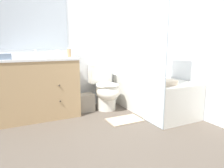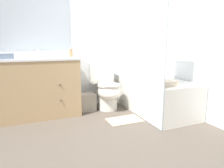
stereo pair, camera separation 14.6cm
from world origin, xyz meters
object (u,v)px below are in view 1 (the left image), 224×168
object	(u,v)px
wastebasket	(86,102)
toilet	(106,90)
vanity_cabinet	(39,88)
bath_towel_folded	(165,83)
bath_mat	(125,120)
bathtub	(152,94)
soap_dispenser	(69,53)
tissue_box	(58,54)
sink_faucet	(35,55)
hand_towel_folded	(3,57)

from	to	relation	value
wastebasket	toilet	bearing A→B (deg)	-7.65
vanity_cabinet	bath_towel_folded	bearing A→B (deg)	-32.66
bath_towel_folded	bath_mat	xyz separation A→B (m)	(-0.46, 0.28, -0.55)
bathtub	soap_dispenser	size ratio (longest dim) A/B	9.52
toilet	wastebasket	xyz separation A→B (m)	(-0.34, 0.05, -0.19)
bathtub	wastebasket	distance (m)	1.10
bath_towel_folded	soap_dispenser	bearing A→B (deg)	137.34
bathtub	tissue_box	bearing A→B (deg)	160.64
sink_faucet	bathtub	world-z (taller)	sink_faucet
bath_towel_folded	bathtub	bearing A→B (deg)	69.89
vanity_cabinet	tissue_box	world-z (taller)	tissue_box
bath_towel_folded	tissue_box	bearing A→B (deg)	140.36
sink_faucet	bath_towel_folded	xyz separation A→B (m)	(1.52, -1.15, -0.35)
sink_faucet	bath_towel_folded	bearing A→B (deg)	-36.98
tissue_box	bath_mat	world-z (taller)	tissue_box
wastebasket	hand_towel_folded	xyz separation A→B (m)	(-1.12, -0.08, 0.78)
toilet	wastebasket	distance (m)	0.39
vanity_cabinet	hand_towel_folded	world-z (taller)	hand_towel_folded
vanity_cabinet	wastebasket	world-z (taller)	vanity_cabinet
tissue_box	bath_mat	xyz separation A→B (m)	(0.75, -0.73, -0.92)
sink_faucet	toilet	bearing A→B (deg)	-13.55
tissue_box	soap_dispenser	bearing A→B (deg)	-13.17
sink_faucet	vanity_cabinet	bearing A→B (deg)	-90.00
sink_faucet	bath_mat	distance (m)	1.64
wastebasket	tissue_box	bearing A→B (deg)	170.45
soap_dispenser	hand_towel_folded	bearing A→B (deg)	-173.39
hand_towel_folded	vanity_cabinet	bearing A→B (deg)	14.75
vanity_cabinet	bathtub	distance (m)	1.78
sink_faucet	soap_dispenser	xyz separation A→B (m)	(0.47, -0.18, 0.03)
tissue_box	bath_mat	distance (m)	1.39
sink_faucet	bath_towel_folded	size ratio (longest dim) A/B	0.52
toilet	tissue_box	size ratio (longest dim) A/B	5.82
wastebasket	soap_dispenser	bearing A→B (deg)	173.09
bath_towel_folded	hand_towel_folded	bearing A→B (deg)	155.95
bath_towel_folded	bath_mat	bearing A→B (deg)	148.91
tissue_box	bath_towel_folded	world-z (taller)	tissue_box
tissue_box	wastebasket	bearing A→B (deg)	-9.55
toilet	bath_mat	xyz separation A→B (m)	(0.02, -0.62, -0.32)
toilet	wastebasket	size ratio (longest dim) A/B	2.59
wastebasket	hand_towel_folded	bearing A→B (deg)	-176.17
tissue_box	bathtub	bearing A→B (deg)	-19.36
soap_dispenser	bath_towel_folded	distance (m)	1.48
toilet	bath_towel_folded	distance (m)	1.04
toilet	bath_towel_folded	xyz separation A→B (m)	(0.48, -0.90, 0.23)
sink_faucet	wastebasket	bearing A→B (deg)	-16.31
sink_faucet	wastebasket	distance (m)	1.07
hand_towel_folded	bath_mat	world-z (taller)	hand_towel_folded
wastebasket	bath_mat	size ratio (longest dim) A/B	0.58
vanity_cabinet	wastebasket	bearing A→B (deg)	-2.85
bath_towel_folded	toilet	bearing A→B (deg)	118.24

